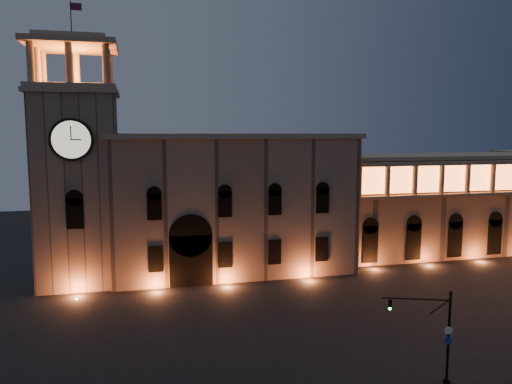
# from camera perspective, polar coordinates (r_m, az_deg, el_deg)

# --- Properties ---
(ground) EXTENTS (160.00, 160.00, 0.00)m
(ground) POSITION_cam_1_polar(r_m,az_deg,el_deg) (46.26, 5.24, -15.84)
(ground) COLOR black
(ground) RESTS_ON ground
(government_building) EXTENTS (30.80, 12.80, 17.60)m
(government_building) POSITION_cam_1_polar(r_m,az_deg,el_deg) (63.99, -2.82, -1.23)
(government_building) COLOR #846956
(government_building) RESTS_ON ground
(clock_tower) EXTENTS (9.80, 9.80, 32.40)m
(clock_tower) POSITION_cam_1_polar(r_m,az_deg,el_deg) (61.83, -19.68, 1.56)
(clock_tower) COLOR #846956
(clock_tower) RESTS_ON ground
(colonnade_wing) EXTENTS (40.60, 11.50, 14.50)m
(colonnade_wing) POSITION_cam_1_polar(r_m,az_deg,el_deg) (79.68, 21.73, -1.13)
(colonnade_wing) COLOR #7F6451
(colonnade_wing) RESTS_ON ground
(traffic_light) EXTENTS (4.69, 1.96, 6.82)m
(traffic_light) POSITION_cam_1_polar(r_m,az_deg,el_deg) (38.98, 19.92, -15.05)
(traffic_light) COLOR black
(traffic_light) RESTS_ON ground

